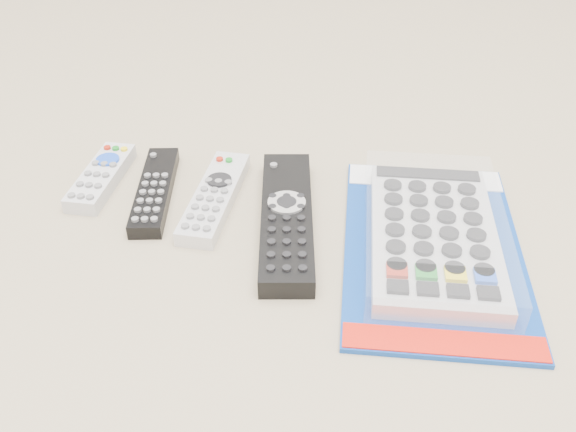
# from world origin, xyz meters

# --- Properties ---
(remote_small_grey) EXTENTS (0.04, 0.14, 0.02)m
(remote_small_grey) POSITION_xyz_m (-0.22, 0.04, 0.01)
(remote_small_grey) COLOR #B7B7B9
(remote_small_grey) RESTS_ON ground
(remote_slim_black) EXTENTS (0.07, 0.17, 0.02)m
(remote_slim_black) POSITION_xyz_m (-0.14, 0.02, 0.01)
(remote_slim_black) COLOR black
(remote_slim_black) RESTS_ON ground
(remote_silver_dvd) EXTENTS (0.05, 0.18, 0.02)m
(remote_silver_dvd) POSITION_xyz_m (-0.07, 0.02, 0.01)
(remote_silver_dvd) COLOR silver
(remote_silver_dvd) RESTS_ON ground
(remote_large_black) EXTENTS (0.09, 0.24, 0.03)m
(remote_large_black) POSITION_xyz_m (0.02, -0.01, 0.01)
(remote_large_black) COLOR black
(remote_large_black) RESTS_ON ground
(jumbo_remote_packaged) EXTENTS (0.20, 0.32, 0.04)m
(jumbo_remote_packaged) POSITION_xyz_m (0.18, -0.02, 0.02)
(jumbo_remote_packaged) COLOR navy
(jumbo_remote_packaged) RESTS_ON ground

